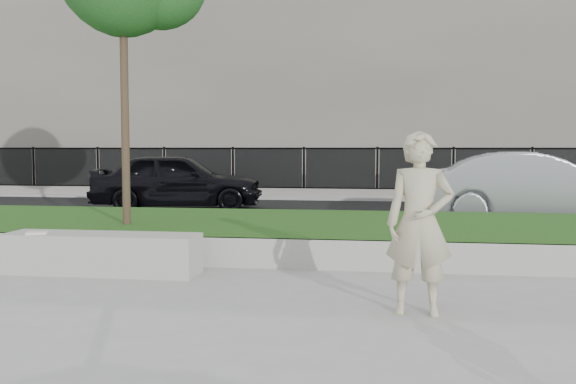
% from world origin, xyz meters
% --- Properties ---
extents(ground, '(90.00, 90.00, 0.00)m').
position_xyz_m(ground, '(0.00, 0.00, 0.00)').
color(ground, gray).
rests_on(ground, ground).
extents(grass_bank, '(34.00, 4.00, 0.40)m').
position_xyz_m(grass_bank, '(0.00, 3.00, 0.20)').
color(grass_bank, '#12340D').
rests_on(grass_bank, ground).
extents(grass_kerb, '(34.00, 0.08, 0.40)m').
position_xyz_m(grass_kerb, '(0.00, 1.04, 0.20)').
color(grass_kerb, '#97958E').
rests_on(grass_kerb, ground).
extents(street, '(34.00, 7.00, 0.04)m').
position_xyz_m(street, '(0.00, 8.50, 0.02)').
color(street, black).
rests_on(street, ground).
extents(far_pavement, '(34.00, 3.00, 0.12)m').
position_xyz_m(far_pavement, '(0.00, 13.00, 0.06)').
color(far_pavement, gray).
rests_on(far_pavement, ground).
extents(iron_fence, '(32.00, 0.30, 1.50)m').
position_xyz_m(iron_fence, '(0.00, 12.00, 0.54)').
color(iron_fence, slate).
rests_on(iron_fence, far_pavement).
extents(building_facade, '(34.00, 10.00, 10.00)m').
position_xyz_m(building_facade, '(0.00, 20.00, 5.00)').
color(building_facade, '#635F57').
rests_on(building_facade, ground).
extents(stone_bench, '(2.49, 0.62, 0.51)m').
position_xyz_m(stone_bench, '(-1.74, 0.40, 0.25)').
color(stone_bench, '#97958E').
rests_on(stone_bench, ground).
extents(man, '(0.66, 0.45, 1.75)m').
position_xyz_m(man, '(2.14, -1.02, 0.88)').
color(man, '#B9B08E').
rests_on(man, ground).
extents(book, '(0.30, 0.26, 0.03)m').
position_xyz_m(book, '(-2.53, 0.25, 0.52)').
color(book, silver).
rests_on(book, stone_bench).
extents(car_dark, '(4.46, 2.40, 1.44)m').
position_xyz_m(car_dark, '(-3.32, 8.22, 0.76)').
color(car_dark, black).
rests_on(car_dark, street).
extents(car_silver, '(4.51, 1.72, 1.47)m').
position_xyz_m(car_silver, '(4.88, 6.57, 0.77)').
color(car_silver, '#95979E').
rests_on(car_silver, street).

